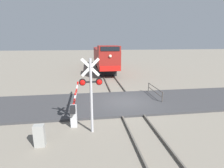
{
  "coord_description": "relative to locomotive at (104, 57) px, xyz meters",
  "views": [
    {
      "loc": [
        -2.84,
        -12.74,
        4.83
      ],
      "look_at": [
        -0.81,
        1.46,
        1.23
      ],
      "focal_mm": 27.85,
      "sensor_mm": 36.0,
      "label": 1
    }
  ],
  "objects": [
    {
      "name": "locomotive",
      "position": [
        0.0,
        0.0,
        0.0
      ],
      "size": [
        2.79,
        16.06,
        4.18
      ],
      "color": "black",
      "rests_on": "ground_plane"
    },
    {
      "name": "ground_plane",
      "position": [
        0.0,
        -16.31,
        -2.14
      ],
      "size": [
        160.0,
        160.0,
        0.0
      ],
      "primitive_type": "plane",
      "color": "gray"
    },
    {
      "name": "road_surface",
      "position": [
        0.0,
        -16.31,
        -2.07
      ],
      "size": [
        36.0,
        5.33,
        0.15
      ],
      "primitive_type": "cube",
      "color": "#38383A",
      "rests_on": "ground_plane"
    },
    {
      "name": "crossing_signal",
      "position": [
        -2.69,
        -20.44,
        0.35
      ],
      "size": [
        1.18,
        0.33,
        4.02
      ],
      "color": "#ADADB2",
      "rests_on": "ground_plane"
    },
    {
      "name": "rail_track_right",
      "position": [
        0.72,
        -16.31,
        -2.07
      ],
      "size": [
        0.08,
        80.0,
        0.15
      ],
      "primitive_type": "cube",
      "color": "#59544C",
      "rests_on": "ground_plane"
    },
    {
      "name": "utility_cabinet",
      "position": [
        -5.16,
        -21.41,
        -1.61
      ],
      "size": [
        0.48,
        0.32,
        1.08
      ],
      "primitive_type": "cube",
      "color": "#999993",
      "rests_on": "ground_plane"
    },
    {
      "name": "rail_track_left",
      "position": [
        -0.72,
        -16.31,
        -2.07
      ],
      "size": [
        0.08,
        80.0,
        0.15
      ],
      "primitive_type": "cube",
      "color": "#59544C",
      "rests_on": "ground_plane"
    },
    {
      "name": "crossing_gate",
      "position": [
        -3.71,
        -18.76,
        -1.27
      ],
      "size": [
        0.36,
        6.61,
        1.39
      ],
      "color": "silver",
      "rests_on": "ground_plane"
    },
    {
      "name": "guard_railing",
      "position": [
        2.88,
        -15.3,
        -1.51
      ],
      "size": [
        0.08,
        3.2,
        0.95
      ],
      "color": "#4C4742",
      "rests_on": "ground_plane"
    }
  ]
}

